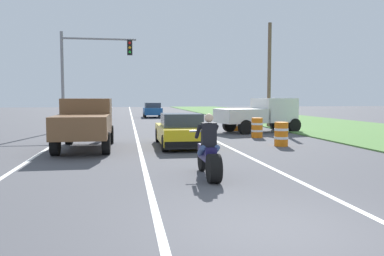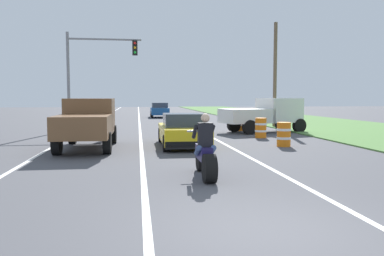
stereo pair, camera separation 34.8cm
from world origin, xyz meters
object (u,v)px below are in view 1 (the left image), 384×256
(pickup_truck_right_shoulder_white, at_px, (261,113))
(construction_barrel_mid, at_px, (257,128))
(construction_barrel_nearest, at_px, (281,134))
(distant_car_far_ahead, at_px, (152,110))
(motorcycle_with_rider, at_px, (209,154))
(traffic_light_mast_near, at_px, (86,65))
(construction_barrel_far, at_px, (236,122))
(pickup_truck_left_lane_brown, at_px, (85,121))
(sports_car_yellow, at_px, (181,131))

(pickup_truck_right_shoulder_white, bearing_deg, construction_barrel_mid, -112.56)
(construction_barrel_nearest, bearing_deg, distant_car_far_ahead, 98.64)
(motorcycle_with_rider, distance_m, traffic_light_mast_near, 16.38)
(construction_barrel_mid, xyz_separation_m, construction_barrel_far, (0.08, 4.26, 0.00))
(traffic_light_mast_near, relative_size, construction_barrel_nearest, 6.00)
(pickup_truck_left_lane_brown, bearing_deg, traffic_light_mast_near, 95.23)
(traffic_light_mast_near, bearing_deg, construction_barrel_far, -11.16)
(pickup_truck_left_lane_brown, bearing_deg, distant_car_far_ahead, 80.29)
(construction_barrel_nearest, bearing_deg, pickup_truck_right_shoulder_white, 77.85)
(traffic_light_mast_near, bearing_deg, sports_car_yellow, -62.46)
(sports_car_yellow, height_order, pickup_truck_left_lane_brown, pickup_truck_left_lane_brown)
(distant_car_far_ahead, bearing_deg, motorcycle_with_rider, -91.02)
(sports_car_yellow, bearing_deg, pickup_truck_right_shoulder_white, 46.98)
(motorcycle_with_rider, xyz_separation_m, traffic_light_mast_near, (-4.47, 15.39, 3.40))
(construction_barrel_nearest, distance_m, construction_barrel_mid, 3.50)
(pickup_truck_left_lane_brown, relative_size, construction_barrel_far, 4.80)
(traffic_light_mast_near, distance_m, construction_barrel_mid, 11.31)
(motorcycle_with_rider, relative_size, construction_barrel_nearest, 2.21)
(motorcycle_with_rider, xyz_separation_m, construction_barrel_mid, (4.44, 9.36, -0.09))
(construction_barrel_far, bearing_deg, construction_barrel_nearest, -91.64)
(motorcycle_with_rider, xyz_separation_m, pickup_truck_right_shoulder_white, (5.72, 12.42, 0.51))
(construction_barrel_nearest, relative_size, distant_car_far_ahead, 0.25)
(traffic_light_mast_near, height_order, construction_barrel_mid, traffic_light_mast_near)
(pickup_truck_left_lane_brown, relative_size, pickup_truck_right_shoulder_white, 0.93)
(traffic_light_mast_near, relative_size, construction_barrel_far, 6.00)
(traffic_light_mast_near, height_order, construction_barrel_nearest, traffic_light_mast_near)
(construction_barrel_far, bearing_deg, motorcycle_with_rider, -108.38)
(sports_car_yellow, relative_size, construction_barrel_nearest, 4.30)
(motorcycle_with_rider, relative_size, construction_barrel_far, 2.21)
(sports_car_yellow, relative_size, construction_barrel_mid, 4.30)
(sports_car_yellow, height_order, construction_barrel_far, sports_car_yellow)
(pickup_truck_right_shoulder_white, xyz_separation_m, construction_barrel_mid, (-1.27, -3.06, -0.60))
(motorcycle_with_rider, relative_size, distant_car_far_ahead, 0.55)
(distant_car_far_ahead, bearing_deg, sports_car_yellow, -90.86)
(pickup_truck_right_shoulder_white, bearing_deg, sports_car_yellow, -133.02)
(pickup_truck_right_shoulder_white, distance_m, distant_car_far_ahead, 18.91)
(motorcycle_with_rider, relative_size, pickup_truck_left_lane_brown, 0.46)
(motorcycle_with_rider, xyz_separation_m, sports_car_yellow, (0.18, 6.49, 0.04))
(sports_car_yellow, xyz_separation_m, traffic_light_mast_near, (-4.65, 8.91, 3.36))
(pickup_truck_right_shoulder_white, relative_size, construction_barrel_nearest, 5.14)
(pickup_truck_left_lane_brown, relative_size, distant_car_far_ahead, 1.20)
(motorcycle_with_rider, height_order, pickup_truck_left_lane_brown, pickup_truck_left_lane_brown)
(pickup_truck_left_lane_brown, relative_size, traffic_light_mast_near, 0.80)
(sports_car_yellow, height_order, construction_barrel_mid, sports_car_yellow)
(sports_car_yellow, distance_m, construction_barrel_nearest, 4.17)
(traffic_light_mast_near, xyz_separation_m, construction_barrel_far, (8.99, -1.77, -3.49))
(sports_car_yellow, relative_size, construction_barrel_far, 4.30)
(construction_barrel_nearest, xyz_separation_m, construction_barrel_mid, (0.14, 3.50, 0.00))
(sports_car_yellow, bearing_deg, motorcycle_with_rider, -91.59)
(sports_car_yellow, relative_size, pickup_truck_right_shoulder_white, 0.84)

